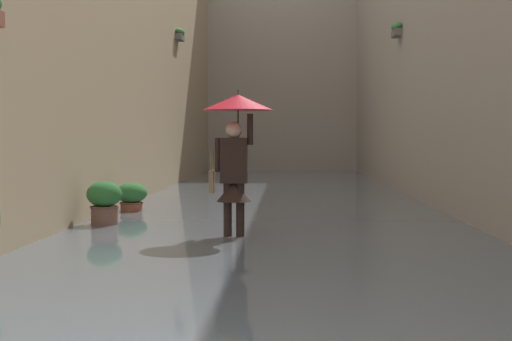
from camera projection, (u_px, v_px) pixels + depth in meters
ground_plane at (277, 202)px, 17.47m from camera, size 71.66×71.66×0.00m
flood_water at (277, 200)px, 17.47m from camera, size 7.16×34.66×0.09m
building_facade_right at (105, 23)px, 17.45m from camera, size 2.04×32.66×8.42m
building_facade_far at (282, 42)px, 32.43m from camera, size 9.96×1.80×11.40m
person_wading at (236, 136)px, 10.48m from camera, size 1.01×1.01×2.18m
potted_plant_near_right at (104, 203)px, 12.05m from camera, size 0.57×0.57×0.80m
potted_plant_far_right at (131, 197)px, 14.33m from camera, size 0.61×0.61×0.63m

